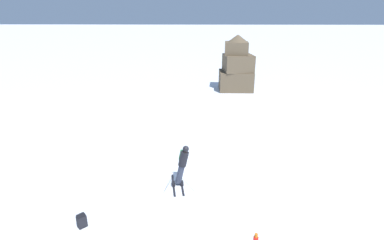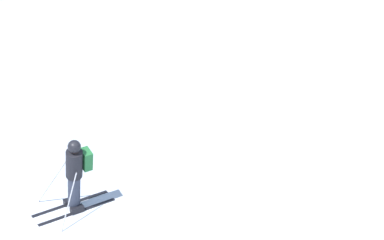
% 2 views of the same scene
% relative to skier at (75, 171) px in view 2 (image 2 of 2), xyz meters
% --- Properties ---
extents(skier, '(1.28, 1.79, 1.86)m').
position_rel_skier_xyz_m(skier, '(0.00, 0.00, 0.00)').
color(skier, black).
rests_on(skier, ground).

